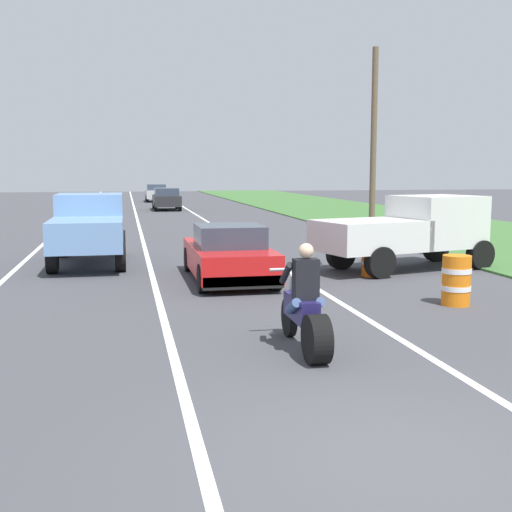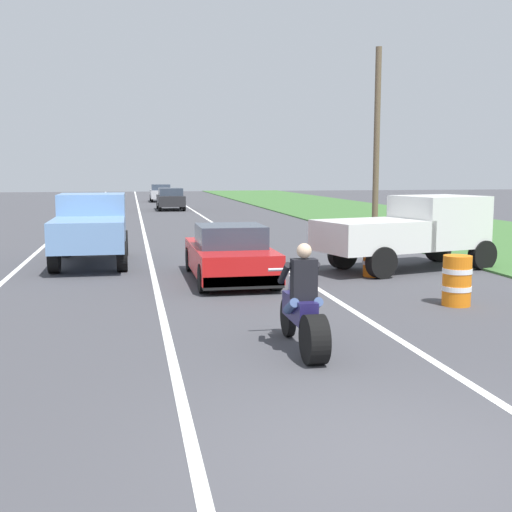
{
  "view_description": "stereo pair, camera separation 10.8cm",
  "coord_description": "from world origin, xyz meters",
  "px_view_note": "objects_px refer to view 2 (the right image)",
  "views": [
    {
      "loc": [
        -2.43,
        -5.35,
        2.66
      ],
      "look_at": [
        0.06,
        7.02,
        1.0
      ],
      "focal_mm": 45.58,
      "sensor_mm": 36.0,
      "label": 1
    },
    {
      "loc": [
        -2.32,
        -5.37,
        2.66
      ],
      "look_at": [
        0.06,
        7.02,
        1.0
      ],
      "focal_mm": 45.58,
      "sensor_mm": 36.0,
      "label": 2
    }
  ],
  "objects_px": {
    "sports_car_red": "(230,255)",
    "distant_car_far_ahead": "(171,199)",
    "distant_car_further_ahead": "(161,193)",
    "pickup_truck_right_shoulder_white": "(411,229)",
    "motorcycle_with_rider": "(304,313)",
    "construction_barrel_mid": "(374,256)",
    "pickup_truck_left_lane_light_blue": "(91,225)",
    "construction_barrel_nearest": "(457,280)"
  },
  "relations": [
    {
      "from": "sports_car_red",
      "to": "distant_car_far_ahead",
      "type": "height_order",
      "value": "distant_car_far_ahead"
    },
    {
      "from": "pickup_truck_right_shoulder_white",
      "to": "distant_car_further_ahead",
      "type": "relative_size",
      "value": 1.29
    },
    {
      "from": "motorcycle_with_rider",
      "to": "pickup_truck_right_shoulder_white",
      "type": "relative_size",
      "value": 0.43
    },
    {
      "from": "construction_barrel_mid",
      "to": "distant_car_far_ahead",
      "type": "xyz_separation_m",
      "value": [
        -3.36,
        29.2,
        0.27
      ]
    },
    {
      "from": "pickup_truck_left_lane_light_blue",
      "to": "construction_barrel_mid",
      "type": "height_order",
      "value": "pickup_truck_left_lane_light_blue"
    },
    {
      "from": "pickup_truck_left_lane_light_blue",
      "to": "construction_barrel_nearest",
      "type": "xyz_separation_m",
      "value": [
        7.44,
        -7.39,
        -0.6
      ]
    },
    {
      "from": "construction_barrel_mid",
      "to": "motorcycle_with_rider",
      "type": "bearing_deg",
      "value": -119.17
    },
    {
      "from": "motorcycle_with_rider",
      "to": "sports_car_red",
      "type": "relative_size",
      "value": 0.51
    },
    {
      "from": "sports_car_red",
      "to": "pickup_truck_right_shoulder_white",
      "type": "xyz_separation_m",
      "value": [
        5.08,
        0.82,
        0.48
      ]
    },
    {
      "from": "construction_barrel_nearest",
      "to": "distant_car_far_ahead",
      "type": "relative_size",
      "value": 0.25
    },
    {
      "from": "motorcycle_with_rider",
      "to": "pickup_truck_right_shoulder_white",
      "type": "distance_m",
      "value": 8.84
    },
    {
      "from": "motorcycle_with_rider",
      "to": "sports_car_red",
      "type": "height_order",
      "value": "motorcycle_with_rider"
    },
    {
      "from": "construction_barrel_mid",
      "to": "distant_car_further_ahead",
      "type": "bearing_deg",
      "value": 94.77
    },
    {
      "from": "construction_barrel_nearest",
      "to": "motorcycle_with_rider",
      "type": "bearing_deg",
      "value": -145.32
    },
    {
      "from": "sports_car_red",
      "to": "construction_barrel_mid",
      "type": "bearing_deg",
      "value": -1.17
    },
    {
      "from": "distant_car_further_ahead",
      "to": "motorcycle_with_rider",
      "type": "bearing_deg",
      "value": -90.12
    },
    {
      "from": "construction_barrel_mid",
      "to": "distant_car_further_ahead",
      "type": "relative_size",
      "value": 0.25
    },
    {
      "from": "sports_car_red",
      "to": "distant_car_further_ahead",
      "type": "relative_size",
      "value": 1.08
    },
    {
      "from": "distant_car_far_ahead",
      "to": "construction_barrel_mid",
      "type": "bearing_deg",
      "value": -83.43
    },
    {
      "from": "pickup_truck_left_lane_light_blue",
      "to": "distant_car_far_ahead",
      "type": "distance_m",
      "value": 25.83
    },
    {
      "from": "pickup_truck_left_lane_light_blue",
      "to": "distant_car_far_ahead",
      "type": "height_order",
      "value": "pickup_truck_left_lane_light_blue"
    },
    {
      "from": "distant_car_far_ahead",
      "to": "distant_car_further_ahead",
      "type": "xyz_separation_m",
      "value": [
        -0.11,
        12.37,
        0.0
      ]
    },
    {
      "from": "motorcycle_with_rider",
      "to": "pickup_truck_left_lane_light_blue",
      "type": "relative_size",
      "value": 0.46
    },
    {
      "from": "distant_car_further_ahead",
      "to": "distant_car_far_ahead",
      "type": "bearing_deg",
      "value": -89.51
    },
    {
      "from": "pickup_truck_right_shoulder_white",
      "to": "construction_barrel_nearest",
      "type": "height_order",
      "value": "pickup_truck_right_shoulder_white"
    },
    {
      "from": "pickup_truck_right_shoulder_white",
      "to": "construction_barrel_mid",
      "type": "bearing_deg",
      "value": -147.21
    },
    {
      "from": "distant_car_far_ahead",
      "to": "motorcycle_with_rider",
      "type": "bearing_deg",
      "value": -90.34
    },
    {
      "from": "sports_car_red",
      "to": "construction_barrel_nearest",
      "type": "bearing_deg",
      "value": -43.79
    },
    {
      "from": "pickup_truck_right_shoulder_white",
      "to": "distant_car_far_ahead",
      "type": "height_order",
      "value": "pickup_truck_right_shoulder_white"
    },
    {
      "from": "construction_barrel_nearest",
      "to": "construction_barrel_mid",
      "type": "xyz_separation_m",
      "value": [
        -0.28,
        3.73,
        0.0
      ]
    },
    {
      "from": "pickup_truck_right_shoulder_white",
      "to": "distant_car_further_ahead",
      "type": "xyz_separation_m",
      "value": [
        -4.86,
        40.68,
        -0.33
      ]
    },
    {
      "from": "motorcycle_with_rider",
      "to": "distant_car_further_ahead",
      "type": "distance_m",
      "value": 47.98
    },
    {
      "from": "pickup_truck_right_shoulder_white",
      "to": "motorcycle_with_rider",
      "type": "bearing_deg",
      "value": -124.22
    },
    {
      "from": "sports_car_red",
      "to": "distant_car_further_ahead",
      "type": "distance_m",
      "value": 41.5
    },
    {
      "from": "construction_barrel_nearest",
      "to": "construction_barrel_mid",
      "type": "height_order",
      "value": "same"
    },
    {
      "from": "motorcycle_with_rider",
      "to": "distant_car_far_ahead",
      "type": "relative_size",
      "value": 0.55
    },
    {
      "from": "pickup_truck_left_lane_light_blue",
      "to": "construction_barrel_mid",
      "type": "xyz_separation_m",
      "value": [
        7.16,
        -3.65,
        -0.6
      ]
    },
    {
      "from": "motorcycle_with_rider",
      "to": "sports_car_red",
      "type": "distance_m",
      "value": 6.48
    },
    {
      "from": "pickup_truck_left_lane_light_blue",
      "to": "distant_car_further_ahead",
      "type": "xyz_separation_m",
      "value": [
        3.69,
        37.93,
        -0.33
      ]
    },
    {
      "from": "pickup_truck_left_lane_light_blue",
      "to": "pickup_truck_right_shoulder_white",
      "type": "xyz_separation_m",
      "value": [
        8.55,
        -2.76,
        0.0
      ]
    },
    {
      "from": "motorcycle_with_rider",
      "to": "distant_car_further_ahead",
      "type": "bearing_deg",
      "value": 89.88
    },
    {
      "from": "sports_car_red",
      "to": "distant_car_far_ahead",
      "type": "xyz_separation_m",
      "value": [
        0.33,
        29.13,
        0.14
      ]
    }
  ]
}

